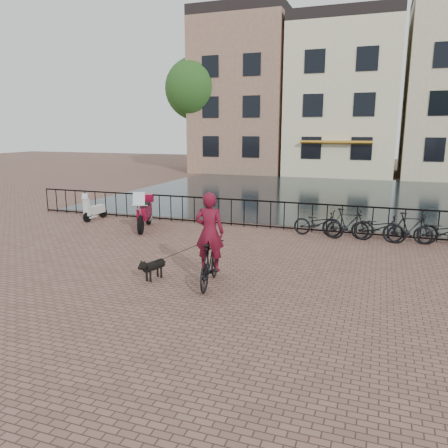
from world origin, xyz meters
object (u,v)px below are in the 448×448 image
(dog, at_px, (154,268))
(motorcycle, at_px, (144,208))
(cyclist, at_px, (210,245))
(scooter, at_px, (95,205))

(dog, relative_size, motorcycle, 0.40)
(dog, distance_m, motorcycle, 5.56)
(cyclist, relative_size, dog, 2.97)
(motorcycle, bearing_deg, scooter, 144.08)
(dog, distance_m, scooter, 7.87)
(cyclist, distance_m, motorcycle, 6.35)
(cyclist, relative_size, motorcycle, 1.18)
(cyclist, height_order, dog, cyclist)
(cyclist, distance_m, dog, 1.58)
(cyclist, bearing_deg, dog, -5.66)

